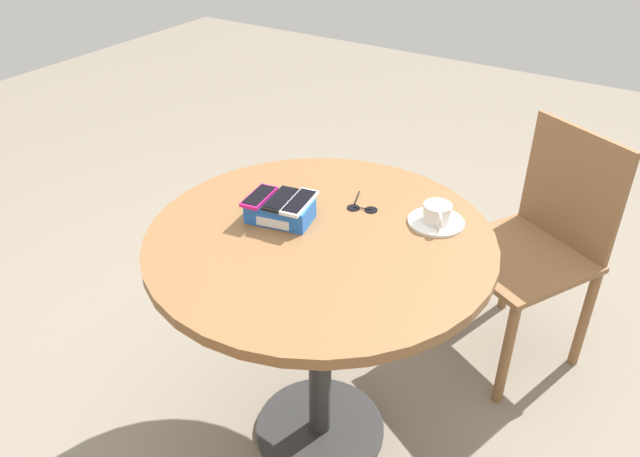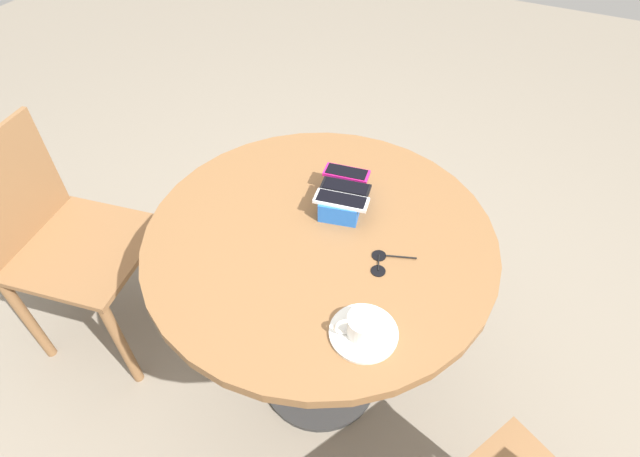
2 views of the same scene
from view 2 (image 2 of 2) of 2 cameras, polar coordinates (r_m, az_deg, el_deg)
The scene contains 10 objects.
ground_plane at distance 1.94m, azimuth -0.00°, elevation -16.57°, with size 8.00×8.00×0.00m, color gray.
round_table at distance 1.41m, azimuth -0.00°, elevation -4.39°, with size 0.93×0.93×0.76m.
phone_box at distance 1.38m, azimuth 2.66°, elevation 3.71°, with size 0.19×0.14×0.06m.
phone_magenta at distance 1.40m, azimuth 3.05°, elevation 6.35°, with size 0.07×0.13×0.01m.
phone_black at distance 1.35m, azimuth 2.95°, elevation 4.74°, with size 0.07×0.14×0.01m.
phone_white at distance 1.31m, azimuth 2.45°, elevation 3.25°, with size 0.08×0.15×0.01m.
saucer at distance 1.12m, azimuth 4.99°, elevation -11.79°, with size 0.15×0.15×0.01m, color silver.
coffee_cup at distance 1.10m, azimuth 4.94°, elevation -10.95°, with size 0.08×0.10×0.05m.
sunglasses at distance 1.25m, azimuth 7.04°, elevation -3.86°, with size 0.10×0.11×0.01m.
chair_near_window at distance 1.91m, azimuth -26.92°, elevation -1.58°, with size 0.49×0.49×0.85m.
Camera 2 is at (0.82, 0.40, 1.71)m, focal length 28.00 mm.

